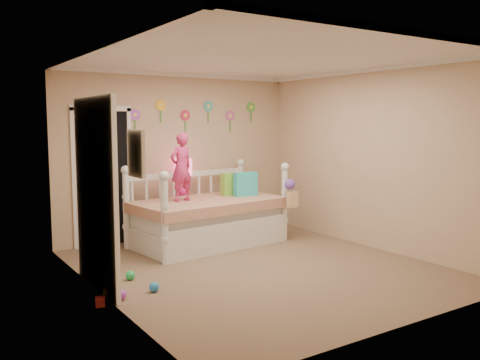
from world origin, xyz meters
TOP-DOWN VIEW (x-y plane):
  - floor at (0.00, 0.00)m, footprint 4.00×4.50m
  - ceiling at (0.00, 0.00)m, footprint 4.00×4.50m
  - back_wall at (0.00, 2.25)m, footprint 4.00×0.01m
  - left_wall at (-2.00, 0.00)m, footprint 0.01×4.50m
  - right_wall at (2.00, 0.00)m, footprint 0.01×4.50m
  - crown_molding at (0.00, 0.00)m, footprint 4.00×4.50m
  - daybed at (0.07, 1.43)m, footprint 2.39×1.46m
  - pillow_turquoise at (0.74, 1.42)m, footprint 0.38×0.16m
  - pillow_lime at (0.61, 1.61)m, footprint 0.37×0.14m
  - child at (-0.34, 1.48)m, footprint 0.40×0.30m
  - nightstand at (-0.01, 2.07)m, footprint 0.41×0.33m
  - table_lamp at (-0.01, 2.07)m, footprint 0.28×0.28m
  - closet_doorway at (-1.25, 2.23)m, footprint 0.90×0.04m
  - flower_decals at (-0.09, 2.24)m, footprint 3.40×0.02m
  - mirror_closet at (-1.96, 0.30)m, footprint 0.07×1.30m
  - wall_picture at (-1.97, -0.90)m, footprint 0.05×0.34m
  - hanging_bag at (1.15, 0.82)m, footprint 0.20×0.16m
  - toy_scatter at (-1.75, 0.17)m, footprint 1.06×1.44m

SIDE VIEW (x-z plane):
  - floor at x=0.00m, z-range -0.01..0.01m
  - toy_scatter at x=-1.75m, z-range 0.00..0.11m
  - nightstand at x=-0.01m, z-range 0.00..0.64m
  - daybed at x=0.07m, z-range 0.00..1.23m
  - hanging_bag at x=1.15m, z-range 0.57..0.93m
  - pillow_lime at x=0.61m, z-range 0.68..1.04m
  - pillow_turquoise at x=0.74m, z-range 0.68..1.05m
  - closet_doorway at x=-1.25m, z-range 0.00..2.07m
  - table_lamp at x=-0.01m, z-range 0.74..1.36m
  - mirror_closet at x=-1.96m, z-range 0.00..2.10m
  - child at x=-0.34m, z-range 0.68..1.68m
  - back_wall at x=0.00m, z-range 0.00..2.60m
  - left_wall at x=-2.00m, z-range 0.00..2.60m
  - right_wall at x=2.00m, z-range 0.00..2.60m
  - wall_picture at x=-1.97m, z-range 1.34..1.76m
  - flower_decals at x=-0.09m, z-range 1.69..2.19m
  - crown_molding at x=0.00m, z-range 2.54..2.60m
  - ceiling at x=0.00m, z-range 2.60..2.60m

